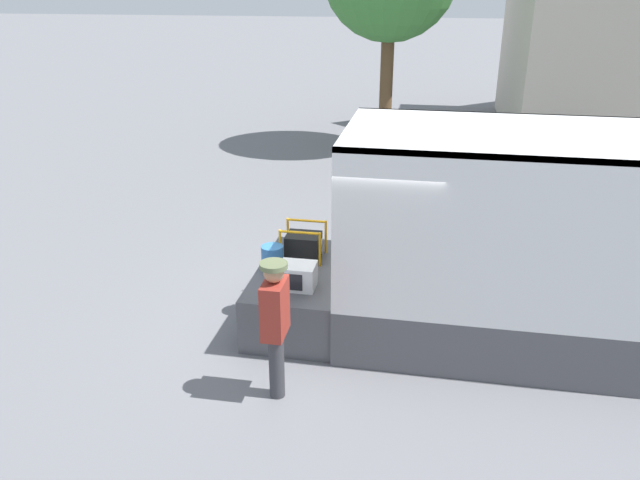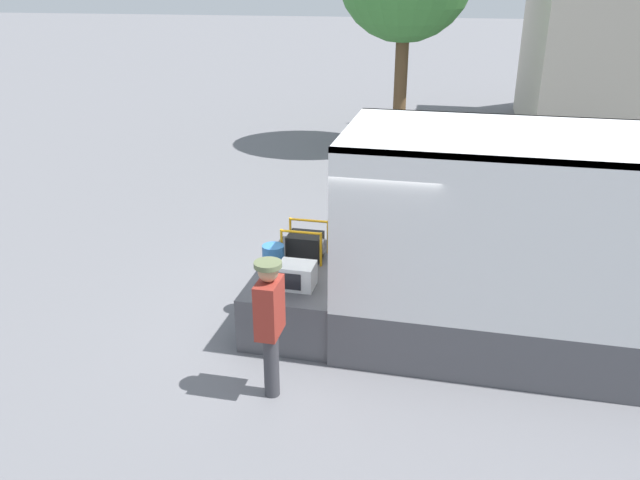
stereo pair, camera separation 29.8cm
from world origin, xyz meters
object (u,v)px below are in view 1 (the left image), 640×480
portable_generator (305,246)px  worker_person (275,317)px  box_truck (627,280)px  microwave (298,276)px  orange_bucket (272,257)px

portable_generator → worker_person: (0.14, -2.27, 0.10)m
box_truck → portable_generator: box_truck is taller
microwave → portable_generator: (-0.10, 0.94, 0.03)m
box_truck → microwave: (-4.19, -0.55, -0.05)m
portable_generator → worker_person: 2.27m
portable_generator → box_truck: bearing=-5.2°
box_truck → worker_person: box_truck is taller
box_truck → microwave: 4.23m
microwave → worker_person: (0.04, -1.33, 0.13)m
box_truck → worker_person: 4.56m
microwave → orange_bucket: microwave is taller
orange_bucket → box_truck: bearing=0.1°
box_truck → portable_generator: size_ratio=9.89×
orange_bucket → portable_generator: bearing=46.1°
microwave → orange_bucket: 0.73m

